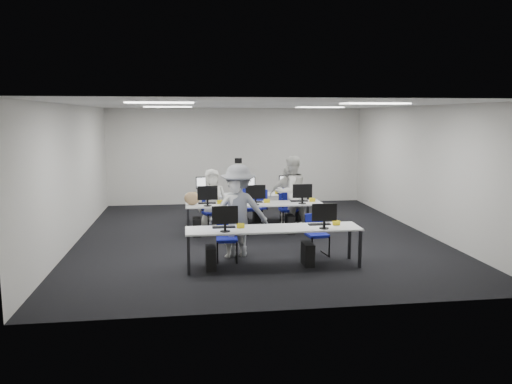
{
  "coord_description": "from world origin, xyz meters",
  "views": [
    {
      "loc": [
        -1.54,
        -11.18,
        2.75
      ],
      "look_at": [
        0.04,
        0.2,
        1.0
      ],
      "focal_mm": 35.0,
      "sensor_mm": 36.0,
      "label": 1
    }
  ],
  "objects": [
    {
      "name": "desk_front",
      "position": [
        0.0,
        -2.4,
        0.68
      ],
      "size": [
        3.2,
        0.7,
        0.73
      ],
      "color": "silver",
      "rests_on": "ground"
    },
    {
      "name": "photographer",
      "position": [
        -0.56,
        -1.58,
        0.91
      ],
      "size": [
        1.25,
        0.82,
        1.82
      ],
      "primitive_type": "imported",
      "rotation": [
        0.0,
        0.0,
        3.02
      ],
      "color": "slate",
      "rests_on": "ground"
    },
    {
      "name": "chair_7",
      "position": [
        1.05,
        1.11,
        0.31
      ],
      "size": [
        0.51,
        0.55,
        0.98
      ],
      "rotation": [
        0.0,
        0.0,
        -0.07
      ],
      "color": "navy",
      "rests_on": "ground"
    },
    {
      "name": "equipment_mid",
      "position": [
        -0.19,
        0.18,
        0.36
      ],
      "size": [
        2.91,
        0.41,
        1.19
      ],
      "color": "white",
      "rests_on": "desk_mid"
    },
    {
      "name": "desk_mid",
      "position": [
        0.0,
        0.2,
        0.68
      ],
      "size": [
        3.2,
        0.7,
        0.73
      ],
      "color": "silver",
      "rests_on": "ground"
    },
    {
      "name": "ceiling_panels",
      "position": [
        0.0,
        0.0,
        2.98
      ],
      "size": [
        5.2,
        4.6,
        0.02
      ],
      "color": "white",
      "rests_on": "room"
    },
    {
      "name": "student_1",
      "position": [
        0.99,
        0.8,
        0.89
      ],
      "size": [
        1.07,
        0.97,
        1.78
      ],
      "primitive_type": "imported",
      "rotation": [
        0.0,
        0.0,
        3.56
      ],
      "color": "silver",
      "rests_on": "ground"
    },
    {
      "name": "chair_2",
      "position": [
        -0.97,
        0.79,
        0.26
      ],
      "size": [
        0.52,
        0.54,
        0.82
      ],
      "rotation": [
        0.0,
        0.0,
        0.34
      ],
      "color": "navy",
      "rests_on": "ground"
    },
    {
      "name": "equipment_front",
      "position": [
        -0.19,
        -2.42,
        0.36
      ],
      "size": [
        2.51,
        0.41,
        1.19
      ],
      "color": "#0E28B6",
      "rests_on": "desk_front"
    },
    {
      "name": "equipment_back",
      "position": [
        0.19,
        1.62,
        0.36
      ],
      "size": [
        2.91,
        0.41,
        1.19
      ],
      "color": "white",
      "rests_on": "desk_back"
    },
    {
      "name": "chair_6",
      "position": [
        0.18,
        1.06,
        0.3
      ],
      "size": [
        0.51,
        0.55,
        0.95
      ],
      "rotation": [
        0.0,
        0.0,
        0.11
      ],
      "color": "navy",
      "rests_on": "ground"
    },
    {
      "name": "handbag",
      "position": [
        -1.45,
        0.21,
        0.88
      ],
      "size": [
        0.43,
        0.34,
        0.3
      ],
      "primitive_type": "ellipsoid",
      "rotation": [
        0.0,
        0.0,
        -0.33
      ],
      "color": "#A27753",
      "rests_on": "desk_mid"
    },
    {
      "name": "chair_3",
      "position": [
        0.0,
        0.82,
        0.31
      ],
      "size": [
        0.51,
        0.55,
        0.98
      ],
      "rotation": [
        0.0,
        0.0,
        0.07
      ],
      "color": "navy",
      "rests_on": "ground"
    },
    {
      "name": "chair_4",
      "position": [
        0.94,
        0.84,
        0.27
      ],
      "size": [
        0.45,
        0.48,
        0.86
      ],
      "rotation": [
        0.0,
        0.0,
        0.06
      ],
      "color": "navy",
      "rests_on": "ground"
    },
    {
      "name": "student_3",
      "position": [
        0.94,
        1.08,
        0.75
      ],
      "size": [
        0.9,
        0.41,
        1.51
      ],
      "primitive_type": "imported",
      "rotation": [
        0.0,
        0.0,
        -0.05
      ],
      "color": "silver",
      "rests_on": "ground"
    },
    {
      "name": "student_2",
      "position": [
        -0.95,
        0.86,
        0.74
      ],
      "size": [
        0.78,
        0.57,
        1.48
      ],
      "primitive_type": "imported",
      "rotation": [
        0.0,
        0.0,
        0.14
      ],
      "color": "silver",
      "rests_on": "ground"
    },
    {
      "name": "student_0",
      "position": [
        -0.66,
        -1.66,
        0.78
      ],
      "size": [
        0.65,
        0.52,
        1.56
      ],
      "primitive_type": "imported",
      "rotation": [
        0.0,
        0.0,
        3.42
      ],
      "color": "silver",
      "rests_on": "ground"
    },
    {
      "name": "desk_back",
      "position": [
        0.0,
        1.6,
        0.68
      ],
      "size": [
        3.2,
        0.7,
        0.73
      ],
      "color": "silver",
      "rests_on": "ground"
    },
    {
      "name": "room",
      "position": [
        0.0,
        0.0,
        1.5
      ],
      "size": [
        9.0,
        9.02,
        3.0
      ],
      "color": "black",
      "rests_on": "ground"
    },
    {
      "name": "dslr_camera",
      "position": [
        -0.54,
        -1.4,
        1.88
      ],
      "size": [
        0.16,
        0.2,
        0.1
      ],
      "primitive_type": "cube",
      "rotation": [
        0.0,
        0.0,
        3.02
      ],
      "color": "black",
      "rests_on": "photographer"
    },
    {
      "name": "chair_5",
      "position": [
        -0.98,
        1.16,
        0.28
      ],
      "size": [
        0.44,
        0.48,
        0.88
      ],
      "rotation": [
        0.0,
        0.0,
        -0.03
      ],
      "color": "navy",
      "rests_on": "ground"
    },
    {
      "name": "chair_0",
      "position": [
        -0.82,
        -1.9,
        0.26
      ],
      "size": [
        0.43,
        0.46,
        0.82
      ],
      "rotation": [
        0.0,
        0.0,
        -0.06
      ],
      "color": "navy",
      "rests_on": "ground"
    },
    {
      "name": "chair_1",
      "position": [
        0.99,
        -1.76,
        0.26
      ],
      "size": [
        0.45,
        0.48,
        0.81
      ],
      "rotation": [
        0.0,
        0.0,
        0.13
      ],
      "color": "navy",
      "rests_on": "ground"
    }
  ]
}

